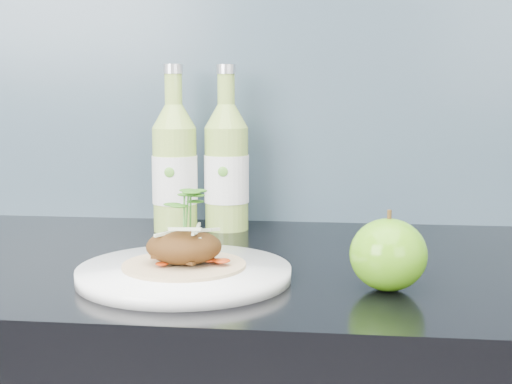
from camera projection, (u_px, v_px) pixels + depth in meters
subway_backsplash at (249, 18)px, 1.22m from camera, size 4.00×0.02×0.70m
dinner_plate at (184, 273)px, 0.86m from camera, size 0.34×0.34×0.02m
pork_taco at (184, 244)px, 0.85m from camera, size 0.15×0.15×0.10m
green_apple at (388, 255)px, 0.81m from camera, size 0.11×0.11×0.09m
cider_bottle_left at (175, 168)px, 1.15m from camera, size 0.08×0.08×0.27m
cider_bottle_right at (227, 168)px, 1.16m from camera, size 0.10×0.10×0.27m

